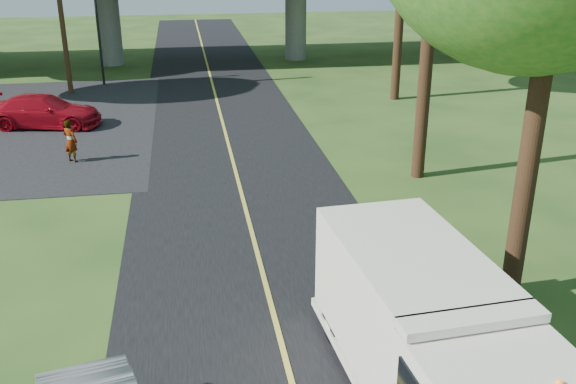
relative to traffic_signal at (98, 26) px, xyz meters
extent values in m
plane|color=#244217|center=(6.00, -26.00, -3.20)|extent=(120.00, 120.00, 0.00)
cube|color=black|center=(6.00, -16.00, -3.19)|extent=(7.00, 90.00, 0.02)
cube|color=gold|center=(6.00, -16.00, -3.17)|extent=(0.12, 90.00, 0.01)
cube|color=slate|center=(31.00, 6.00, -0.20)|extent=(4.00, 10.00, 6.00)
cylinder|color=slate|center=(0.00, 6.00, -0.50)|extent=(1.40, 1.40, 5.40)
cylinder|color=slate|center=(12.00, 6.00, -0.50)|extent=(1.40, 1.40, 5.40)
cylinder|color=slate|center=(24.00, 6.00, -0.50)|extent=(1.40, 1.40, 5.40)
cylinder|color=black|center=(0.00, 0.00, -0.60)|extent=(0.14, 0.14, 5.20)
cylinder|color=#472D19|center=(-1.50, -2.00, 1.30)|extent=(0.26, 0.26, 9.00)
cylinder|color=#382314|center=(11.50, -25.00, 0.30)|extent=(0.44, 0.44, 7.00)
cylinder|color=#382314|center=(12.20, -17.00, 0.65)|extent=(0.44, 0.44, 7.70)
cylinder|color=#382314|center=(15.00, -6.00, 0.13)|extent=(0.44, 0.44, 6.65)
cube|color=silver|center=(8.14, -27.17, -1.62)|extent=(2.55, 4.31, 2.13)
cube|color=silver|center=(8.17, -27.55, -2.92)|extent=(2.65, 5.62, 0.17)
cylinder|color=black|center=(7.09, -26.02, -2.77)|extent=(0.32, 0.87, 0.85)
cylinder|color=black|center=(9.01, -25.88, -2.77)|extent=(0.32, 0.87, 0.85)
imported|color=maroon|center=(-1.66, -8.42, -2.50)|extent=(5.11, 2.81, 1.40)
imported|color=gray|center=(0.17, -13.48, -2.39)|extent=(0.70, 0.66, 1.61)
camera|label=1|loc=(4.32, -36.87, 4.58)|focal=40.00mm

